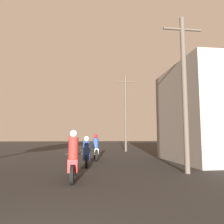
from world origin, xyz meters
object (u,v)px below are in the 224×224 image
at_px(utility_pole_far, 126,112).
at_px(motorcycle_silver, 96,149).
at_px(motorcycle_blue, 86,154).
at_px(utility_pole_near, 184,89).
at_px(building_right_near, 221,114).
at_px(motorcycle_red, 73,160).

bearing_deg(utility_pole_far, motorcycle_silver, -114.63).
relative_size(motorcycle_blue, utility_pole_far, 0.26).
bearing_deg(motorcycle_silver, utility_pole_near, -59.82).
height_order(building_right_near, utility_pole_near, utility_pole_near).
relative_size(motorcycle_red, motorcycle_silver, 1.01).
bearing_deg(motorcycle_red, utility_pole_far, 80.82).
relative_size(building_right_near, utility_pole_far, 0.80).
height_order(motorcycle_red, motorcycle_silver, motorcycle_red).
xyz_separation_m(motorcycle_red, utility_pole_far, (4.17, 12.65, 3.06)).
xyz_separation_m(building_right_near, utility_pole_far, (-3.87, 8.55, 1.04)).
xyz_separation_m(motorcycle_blue, utility_pole_far, (3.71, 9.39, 3.12)).
distance_m(motorcycle_silver, utility_pole_far, 8.13).
distance_m(motorcycle_red, utility_pole_far, 13.67).
bearing_deg(utility_pole_far, building_right_near, -65.64).
relative_size(motorcycle_red, utility_pole_near, 0.32).
bearing_deg(building_right_near, motorcycle_blue, -173.63).
relative_size(motorcycle_silver, building_right_near, 0.35).
height_order(motorcycle_blue, building_right_near, building_right_near).
height_order(motorcycle_red, building_right_near, building_right_near).
bearing_deg(motorcycle_red, utility_pole_near, 18.18).
relative_size(motorcycle_blue, utility_pole_near, 0.30).
bearing_deg(building_right_near, motorcycle_red, -152.93).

